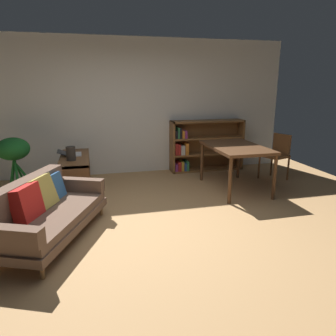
{
  "coord_description": "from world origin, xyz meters",
  "views": [
    {
      "loc": [
        -0.7,
        -3.81,
        1.82
      ],
      "look_at": [
        0.37,
        0.5,
        0.63
      ],
      "focal_mm": 33.89,
      "sensor_mm": 36.0,
      "label": 1
    }
  ],
  "objects_px": {
    "dining_table": "(236,150)",
    "bookshelf": "(202,146)",
    "media_console": "(76,175)",
    "open_laptop": "(71,154)",
    "fabric_couch": "(42,210)",
    "dining_chair_near": "(277,153)",
    "potted_floor_plant": "(13,154)",
    "desk_speaker": "(71,154)"
  },
  "relations": [
    {
      "from": "media_console",
      "to": "bookshelf",
      "type": "relative_size",
      "value": 0.86
    },
    {
      "from": "open_laptop",
      "to": "potted_floor_plant",
      "type": "height_order",
      "value": "potted_floor_plant"
    },
    {
      "from": "desk_speaker",
      "to": "potted_floor_plant",
      "type": "relative_size",
      "value": 0.23
    },
    {
      "from": "potted_floor_plant",
      "to": "bookshelf",
      "type": "distance_m",
      "value": 3.64
    },
    {
      "from": "media_console",
      "to": "dining_table",
      "type": "xyz_separation_m",
      "value": [
        2.71,
        -0.5,
        0.4
      ]
    },
    {
      "from": "fabric_couch",
      "to": "dining_chair_near",
      "type": "height_order",
      "value": "dining_chair_near"
    },
    {
      "from": "media_console",
      "to": "potted_floor_plant",
      "type": "relative_size",
      "value": 1.4
    },
    {
      "from": "desk_speaker",
      "to": "potted_floor_plant",
      "type": "xyz_separation_m",
      "value": [
        -0.94,
        0.45,
        -0.05
      ]
    },
    {
      "from": "dining_chair_near",
      "to": "potted_floor_plant",
      "type": "bearing_deg",
      "value": 176.57
    },
    {
      "from": "fabric_couch",
      "to": "desk_speaker",
      "type": "xyz_separation_m",
      "value": [
        0.3,
        1.37,
        0.39
      ]
    },
    {
      "from": "fabric_couch",
      "to": "dining_chair_near",
      "type": "distance_m",
      "value": 4.39
    },
    {
      "from": "fabric_couch",
      "to": "dining_chair_near",
      "type": "bearing_deg",
      "value": 20.5
    },
    {
      "from": "fabric_couch",
      "to": "open_laptop",
      "type": "distance_m",
      "value": 1.84
    },
    {
      "from": "desk_speaker",
      "to": "bookshelf",
      "type": "relative_size",
      "value": 0.14
    },
    {
      "from": "media_console",
      "to": "dining_table",
      "type": "height_order",
      "value": "dining_table"
    },
    {
      "from": "fabric_couch",
      "to": "open_laptop",
      "type": "relative_size",
      "value": 4.7
    },
    {
      "from": "media_console",
      "to": "dining_chair_near",
      "type": "xyz_separation_m",
      "value": [
        3.77,
        -0.11,
        0.2
      ]
    },
    {
      "from": "potted_floor_plant",
      "to": "media_console",
      "type": "bearing_deg",
      "value": -10.25
    },
    {
      "from": "open_laptop",
      "to": "desk_speaker",
      "type": "xyz_separation_m",
      "value": [
        0.03,
        -0.42,
        0.09
      ]
    },
    {
      "from": "desk_speaker",
      "to": "potted_floor_plant",
      "type": "distance_m",
      "value": 1.04
    },
    {
      "from": "media_console",
      "to": "dining_chair_near",
      "type": "relative_size",
      "value": 1.54
    },
    {
      "from": "media_console",
      "to": "open_laptop",
      "type": "height_order",
      "value": "open_laptop"
    },
    {
      "from": "dining_table",
      "to": "bookshelf",
      "type": "xyz_separation_m",
      "value": [
        -0.12,
        1.4,
        -0.18
      ]
    },
    {
      "from": "media_console",
      "to": "bookshelf",
      "type": "xyz_separation_m",
      "value": [
        2.59,
        0.9,
        0.21
      ]
    },
    {
      "from": "potted_floor_plant",
      "to": "dining_chair_near",
      "type": "relative_size",
      "value": 1.1
    },
    {
      "from": "dining_chair_near",
      "to": "bookshelf",
      "type": "bearing_deg",
      "value": 139.63
    },
    {
      "from": "desk_speaker",
      "to": "dining_chair_near",
      "type": "distance_m",
      "value": 3.82
    },
    {
      "from": "media_console",
      "to": "open_laptop",
      "type": "xyz_separation_m",
      "value": [
        -0.06,
        0.15,
        0.34
      ]
    },
    {
      "from": "potted_floor_plant",
      "to": "dining_chair_near",
      "type": "height_order",
      "value": "potted_floor_plant"
    },
    {
      "from": "dining_table",
      "to": "bookshelf",
      "type": "bearing_deg",
      "value": 94.93
    },
    {
      "from": "dining_chair_near",
      "to": "dining_table",
      "type": "bearing_deg",
      "value": -159.83
    },
    {
      "from": "dining_table",
      "to": "dining_chair_near",
      "type": "relative_size",
      "value": 1.57
    },
    {
      "from": "potted_floor_plant",
      "to": "bookshelf",
      "type": "relative_size",
      "value": 0.61
    },
    {
      "from": "open_laptop",
      "to": "potted_floor_plant",
      "type": "relative_size",
      "value": 0.42
    },
    {
      "from": "fabric_couch",
      "to": "bookshelf",
      "type": "relative_size",
      "value": 1.2
    },
    {
      "from": "dining_chair_near",
      "to": "desk_speaker",
      "type": "bearing_deg",
      "value": -177.51
    },
    {
      "from": "media_console",
      "to": "potted_floor_plant",
      "type": "bearing_deg",
      "value": 169.75
    },
    {
      "from": "potted_floor_plant",
      "to": "dining_chair_near",
      "type": "bearing_deg",
      "value": -3.43
    },
    {
      "from": "fabric_couch",
      "to": "potted_floor_plant",
      "type": "distance_m",
      "value": 1.96
    },
    {
      "from": "media_console",
      "to": "dining_table",
      "type": "distance_m",
      "value": 2.78
    },
    {
      "from": "fabric_couch",
      "to": "media_console",
      "type": "bearing_deg",
      "value": 78.41
    },
    {
      "from": "potted_floor_plant",
      "to": "dining_chair_near",
      "type": "distance_m",
      "value": 4.76
    }
  ]
}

